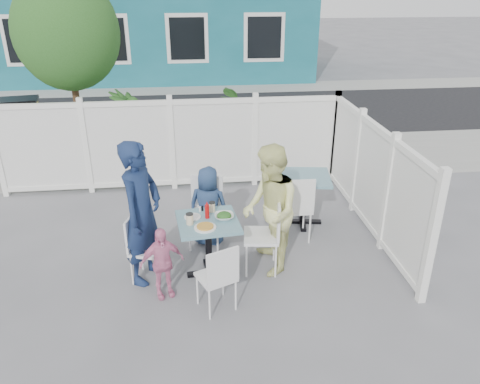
{
  "coord_description": "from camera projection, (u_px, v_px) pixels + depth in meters",
  "views": [
    {
      "loc": [
        0.39,
        -5.38,
        3.45
      ],
      "look_at": [
        1.01,
        0.04,
        0.95
      ],
      "focal_mm": 35.0,
      "sensor_mm": 36.0,
      "label": 1
    }
  ],
  "objects": [
    {
      "name": "chair_right",
      "position": [
        268.0,
        229.0,
        5.86
      ],
      "size": [
        0.49,
        0.5,
        0.99
      ],
      "rotation": [
        0.0,
        0.0,
        1.44
      ],
      "color": "white",
      "rests_on": "ground"
    },
    {
      "name": "main_table",
      "position": [
        208.0,
        233.0,
        5.74
      ],
      "size": [
        0.8,
        0.8,
        0.77
      ],
      "rotation": [
        0.0,
        0.0,
        0.11
      ],
      "color": "teal",
      "rests_on": "ground"
    },
    {
      "name": "spare_table",
      "position": [
        304.0,
        187.0,
        6.98
      ],
      "size": [
        0.85,
        0.85,
        0.78
      ],
      "rotation": [
        0.0,
        0.0,
        -0.16
      ],
      "color": "teal",
      "rests_on": "ground"
    },
    {
      "name": "ground",
      "position": [
        165.0,
        261.0,
        6.26
      ],
      "size": [
        80.0,
        80.0,
        0.0
      ],
      "primitive_type": "plane",
      "color": "slate"
    },
    {
      "name": "chair_near",
      "position": [
        219.0,
        274.0,
        5.13
      ],
      "size": [
        0.5,
        0.49,
        0.85
      ],
      "rotation": [
        0.0,
        0.0,
        0.41
      ],
      "color": "white",
      "rests_on": "ground"
    },
    {
      "name": "fence_back",
      "position": [
        172.0,
        147.0,
        8.11
      ],
      "size": [
        5.86,
        0.08,
        1.6
      ],
      "color": "white",
      "rests_on": "ground"
    },
    {
      "name": "far_sidewalk",
      "position": [
        175.0,
        89.0,
        15.83
      ],
      "size": [
        24.0,
        1.6,
        0.01
      ],
      "primitive_type": "cube",
      "color": "gray",
      "rests_on": "ground"
    },
    {
      "name": "tree",
      "position": [
        67.0,
        33.0,
        7.99
      ],
      "size": [
        1.8,
        1.62,
        3.59
      ],
      "color": "#382316",
      "rests_on": "ground"
    },
    {
      "name": "man",
      "position": [
        142.0,
        213.0,
        5.56
      ],
      "size": [
        0.67,
        0.78,
        1.8
      ],
      "primitive_type": "imported",
      "rotation": [
        0.0,
        0.0,
        1.14
      ],
      "color": "#16254A",
      "rests_on": "ground"
    },
    {
      "name": "coffee_cup_b",
      "position": [
        212.0,
        207.0,
        5.86
      ],
      "size": [
        0.08,
        0.08,
        0.12
      ],
      "primitive_type": "cylinder",
      "color": "beige",
      "rests_on": "main_table"
    },
    {
      "name": "salt_shaker",
      "position": [
        200.0,
        209.0,
        5.88
      ],
      "size": [
        0.03,
        0.03,
        0.07
      ],
      "primitive_type": "cylinder",
      "color": "white",
      "rests_on": "main_table"
    },
    {
      "name": "utility_cabinet",
      "position": [
        24.0,
        133.0,
        9.31
      ],
      "size": [
        0.75,
        0.59,
        1.27
      ],
      "primitive_type": "cube",
      "rotation": [
        0.0,
        0.0,
        0.16
      ],
      "color": "gold",
      "rests_on": "ground"
    },
    {
      "name": "chair_left",
      "position": [
        141.0,
        243.0,
        5.71
      ],
      "size": [
        0.47,
        0.48,
        0.86
      ],
      "rotation": [
        0.0,
        0.0,
        -1.86
      ],
      "color": "white",
      "rests_on": "ground"
    },
    {
      "name": "near_sidewalk",
      "position": [
        171.0,
        160.0,
        9.69
      ],
      "size": [
        24.0,
        2.6,
        0.01
      ],
      "primitive_type": "cube",
      "color": "gray",
      "rests_on": "ground"
    },
    {
      "name": "woman",
      "position": [
        270.0,
        211.0,
        5.77
      ],
      "size": [
        0.66,
        0.83,
        1.67
      ],
      "primitive_type": "imported",
      "rotation": [
        0.0,
        0.0,
        -1.54
      ],
      "color": "#E6EA4C",
      "rests_on": "ground"
    },
    {
      "name": "ketchup_bottle",
      "position": [
        207.0,
        212.0,
        5.69
      ],
      "size": [
        0.05,
        0.05,
        0.17
      ],
      "primitive_type": "cylinder",
      "color": "#AE0B0C",
      "rests_on": "main_table"
    },
    {
      "name": "pepper_shaker",
      "position": [
        202.0,
        208.0,
        5.9
      ],
      "size": [
        0.03,
        0.03,
        0.06
      ],
      "primitive_type": "cylinder",
      "color": "black",
      "rests_on": "main_table"
    },
    {
      "name": "street",
      "position": [
        173.0,
        113.0,
        13.03
      ],
      "size": [
        24.0,
        5.0,
        0.01
      ],
      "primitive_type": "cube",
      "color": "black",
      "rests_on": "ground"
    },
    {
      "name": "fence_right",
      "position": [
        371.0,
        180.0,
        6.78
      ],
      "size": [
        0.08,
        3.66,
        1.6
      ],
      "rotation": [
        0.0,
        0.0,
        1.57
      ],
      "color": "white",
      "rests_on": "ground"
    },
    {
      "name": "potted_shrub_a",
      "position": [
        131.0,
        135.0,
        8.65
      ],
      "size": [
        1.1,
        1.1,
        1.61
      ],
      "primitive_type": "imported",
      "rotation": [
        0.0,
        0.0,
        1.31
      ],
      "color": "#23521B",
      "rests_on": "ground"
    },
    {
      "name": "chair_back",
      "position": [
        206.0,
        206.0,
        6.47
      ],
      "size": [
        0.53,
        0.51,
        0.98
      ],
      "rotation": [
        0.0,
        0.0,
        2.93
      ],
      "color": "white",
      "rests_on": "ground"
    },
    {
      "name": "plate_main",
      "position": [
        205.0,
        228.0,
        5.49
      ],
      "size": [
        0.26,
        0.26,
        0.02
      ],
      "primitive_type": "cylinder",
      "color": "white",
      "rests_on": "main_table"
    },
    {
      "name": "chair_spare",
      "position": [
        296.0,
        204.0,
        6.51
      ],
      "size": [
        0.45,
        0.44,
        1.0
      ],
      "rotation": [
        0.0,
        0.0,
        -0.0
      ],
      "color": "white",
      "rests_on": "ground"
    },
    {
      "name": "salad_bowl",
      "position": [
        224.0,
        217.0,
        5.7
      ],
      "size": [
        0.23,
        0.23,
        0.06
      ],
      "primitive_type": "imported",
      "color": "white",
      "rests_on": "main_table"
    },
    {
      "name": "potted_shrub_b",
      "position": [
        256.0,
        132.0,
        8.81
      ],
      "size": [
        1.6,
        1.73,
        1.6
      ],
      "primitive_type": "imported",
      "rotation": [
        0.0,
        0.0,
        4.42
      ],
      "color": "#23521B",
      "rests_on": "ground"
    },
    {
      "name": "coffee_cup_a",
      "position": [
        190.0,
        219.0,
        5.56
      ],
      "size": [
        0.09,
        0.09,
        0.13
      ],
      "primitive_type": "cylinder",
      "color": "beige",
      "rests_on": "main_table"
    },
    {
      "name": "toddler",
      "position": [
        162.0,
        263.0,
        5.4
      ],
      "size": [
        0.57,
        0.38,
        0.9
      ],
      "primitive_type": "imported",
      "rotation": [
        0.0,
        0.0,
        0.33
      ],
      "color": "pink",
      "rests_on": "ground"
    },
    {
      "name": "boy",
      "position": [
        208.0,
        206.0,
        6.46
      ],
      "size": [
        0.64,
        0.51,
        1.15
      ],
      "primitive_type": "imported",
      "rotation": [
        0.0,
        0.0,
        2.84
      ],
      "color": "navy",
      "rests_on": "ground"
    },
    {
      "name": "plate_side",
      "position": [
        192.0,
        217.0,
        5.74
      ],
      "size": [
        0.2,
        0.2,
        0.01
      ],
      "primitive_type": "cylinder",
      "color": "white",
      "rests_on": "main_table"
    }
  ]
}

